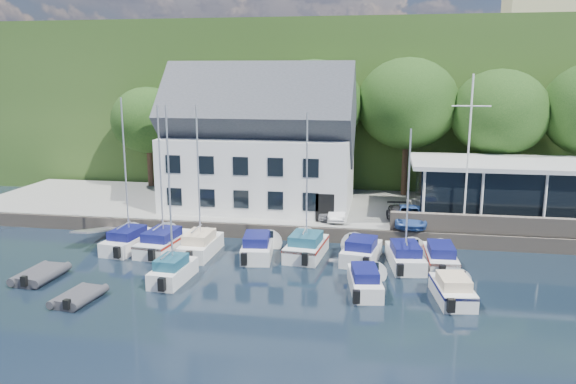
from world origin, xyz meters
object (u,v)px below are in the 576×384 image
Objects in this scene: boat_r1_0 at (126,182)px; boat_r1_2 at (199,182)px; boat_r1_5 at (361,249)px; boat_r1_7 at (440,255)px; harbor_building at (260,151)px; car_white at (338,212)px; boat_r2_3 at (365,279)px; car_dgrey at (400,215)px; flagpole at (468,153)px; boat_r1_3 at (258,245)px; boat_r1_6 at (408,195)px; boat_r1_4 at (307,183)px; boat_r2_1 at (170,203)px; boat_r2_4 at (453,287)px; car_silver at (328,210)px; dinghy_0 at (40,273)px; boat_r1_1 at (161,183)px; club_pavilion at (504,189)px; dinghy_1 at (79,295)px; car_blue at (409,215)px.

boat_r1_0 is 0.95× the size of boat_r1_2.
boat_r1_7 is at bearing 7.30° from boat_r1_5.
harbor_building reaches higher than car_white.
car_dgrey is at bearing 70.06° from boat_r2_3.
flagpole is 14.98m from boat_r1_3.
boat_r1_3 is 0.69× the size of boat_r1_6.
boat_r1_7 is (14.67, 0.28, -3.95)m from boat_r1_2.
boat_r1_2 is 0.99× the size of boat_r1_4.
boat_r1_0 is at bearing 138.50° from boat_r2_1.
boat_r2_4 is at bearing -74.35° from boat_r1_6.
boat_r1_5 is at bearing -5.03° from boat_r1_3.
car_silver is 0.36× the size of boat_r1_0.
car_dgrey is at bearing 26.91° from boat_r1_2.
car_white reaches higher than dinghy_0.
boat_r1_7 is 1.20× the size of boat_r2_4.
car_silver is 0.37× the size of boat_r1_6.
boat_r1_1 is at bearing -169.27° from boat_r1_5.
car_dgrey is at bearing -12.09° from car_silver.
club_pavilion reaches higher than car_dgrey.
car_dgrey is 0.67× the size of boat_r1_3.
car_dgrey is (10.67, -3.50, -3.77)m from harbor_building.
boat_r1_3 reaches higher than boat_r1_5.
harbor_building is at bearing 124.39° from boat_r2_4.
car_white is at bearing 31.97° from boat_r1_0.
boat_r1_7 is 1.89× the size of dinghy_0.
boat_r1_4 is (-1.49, -5.53, 3.15)m from car_white.
boat_r2_4 is at bearing -61.17° from car_silver.
boat_r1_5 is (12.62, 0.18, -3.74)m from boat_r1_1.
boat_r1_7 is at bearing -7.15° from boat_r1_3.
flagpole reaches higher than boat_r1_2.
boat_r1_7 is at bearing -2.89° from boat_r1_6.
boat_r1_7 is (2.03, 0.19, -3.60)m from boat_r1_6.
car_dgrey reaches higher than dinghy_1.
car_dgrey is 0.78× the size of boat_r2_4.
boat_r2_3 is (3.10, -11.03, -0.86)m from car_silver.
car_dgrey is at bearing -4.31° from car_white.
car_blue is 1.23× the size of dinghy_0.
boat_r2_1 is (-8.14, -10.95, 2.85)m from car_white.
boat_r1_3 is (-4.48, -6.06, -0.79)m from car_white.
car_dgrey is 18.47m from boat_r1_0.
boat_r1_4 is (-6.40, -4.97, 3.01)m from car_blue.
harbor_building is 5.04× the size of dinghy_1.
harbor_building is at bearing 61.54° from dinghy_0.
flagpole reaches higher than boat_r1_0.
boat_r1_1 is at bearing 89.77° from dinghy_1.
car_dgrey is 23.02m from dinghy_0.
boat_r1_3 is (8.54, -0.08, -3.69)m from boat_r1_0.
car_silver reaches higher than boat_r2_3.
dinghy_1 is at bearing -112.88° from boat_r1_2.
boat_r1_2 is at bearing 176.05° from boat_r1_3.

